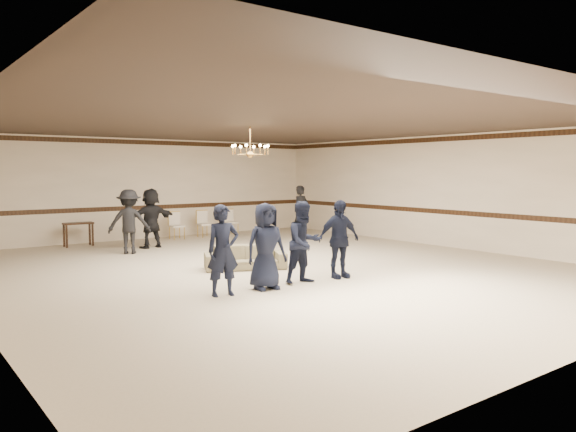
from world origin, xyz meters
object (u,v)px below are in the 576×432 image
(boy_b, at_px, (266,246))
(boy_c, at_px, (304,242))
(adult_mid, at_px, (151,218))
(banquet_chair_mid, at_px, (205,224))
(console_table, at_px, (78,234))
(adult_right, at_px, (301,211))
(banquet_chair_right, at_px, (231,222))
(adult_left, at_px, (129,222))
(banquet_chair_left, at_px, (177,226))
(settee, at_px, (245,257))
(boy_a, at_px, (223,250))
(boy_d, at_px, (339,239))
(chandelier, at_px, (250,141))

(boy_b, xyz_separation_m, boy_c, (0.90, 0.00, 0.00))
(adult_mid, height_order, banquet_chair_mid, adult_mid)
(boy_b, bearing_deg, console_table, 104.46)
(banquet_chair_mid, height_order, console_table, banquet_chair_mid)
(adult_mid, relative_size, adult_right, 1.00)
(adult_mid, height_order, banquet_chair_right, adult_mid)
(adult_left, bearing_deg, adult_mid, -114.53)
(adult_left, height_order, banquet_chair_left, adult_left)
(settee, relative_size, banquet_chair_right, 2.06)
(boy_b, bearing_deg, adult_mid, 92.56)
(console_table, bearing_deg, banquet_chair_left, -2.25)
(boy_a, relative_size, console_table, 1.94)
(boy_b, distance_m, banquet_chair_left, 8.12)
(boy_d, relative_size, settee, 0.89)
(boy_b, height_order, banquet_chair_right, boy_b)
(settee, xyz_separation_m, banquet_chair_left, (1.16, 5.84, 0.17))
(adult_mid, bearing_deg, banquet_chair_right, -165.12)
(boy_d, bearing_deg, chandelier, 107.01)
(adult_mid, bearing_deg, settee, 86.90)
(boy_c, distance_m, banquet_chair_mid, 8.14)
(boy_a, xyz_separation_m, boy_c, (1.80, 0.00, 0.00))
(settee, bearing_deg, adult_right, 64.64)
(chandelier, bearing_deg, settee, -131.08)
(adult_left, bearing_deg, console_table, -46.56)
(chandelier, xyz_separation_m, adult_right, (4.23, 3.40, -2.03))
(banquet_chair_right, bearing_deg, boy_c, -105.68)
(boy_a, bearing_deg, adult_right, 52.53)
(adult_mid, xyz_separation_m, banquet_chair_left, (1.45, 1.38, -0.41))
(boy_d, xyz_separation_m, adult_right, (3.85, 6.08, 0.05))
(adult_mid, xyz_separation_m, console_table, (-1.55, 1.58, -0.50))
(settee, relative_size, banquet_chair_left, 2.06)
(boy_b, bearing_deg, chandelier, 69.49)
(boy_b, bearing_deg, adult_right, 54.53)
(boy_b, height_order, console_table, boy_b)
(adult_mid, relative_size, banquet_chair_right, 1.95)
(adult_left, distance_m, adult_mid, 1.14)
(boy_a, bearing_deg, banquet_chair_right, 67.68)
(boy_a, height_order, boy_b, same)
(boy_d, distance_m, adult_left, 6.17)
(boy_d, bearing_deg, banquet_chair_left, 97.44)
(settee, distance_m, adult_left, 3.99)
(adult_left, bearing_deg, banquet_chair_left, -111.01)
(banquet_chair_mid, bearing_deg, settee, -106.92)
(adult_left, xyz_separation_m, banquet_chair_left, (2.35, 2.08, -0.41))
(boy_a, height_order, adult_mid, adult_mid)
(boy_a, height_order, boy_d, same)
(adult_mid, xyz_separation_m, banquet_chair_right, (3.45, 1.38, -0.41))
(chandelier, xyz_separation_m, banquet_chair_mid, (1.59, 5.18, -2.44))
(boy_b, relative_size, banquet_chair_left, 1.84)
(boy_d, relative_size, banquet_chair_right, 1.84)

